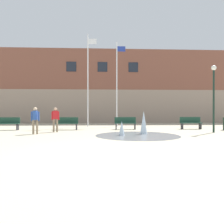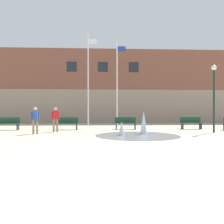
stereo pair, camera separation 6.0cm
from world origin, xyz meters
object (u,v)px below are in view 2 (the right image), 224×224
at_px(park_bench_left_of_flagpoles, 8,123).
at_px(flagpole_right, 117,81).
at_px(adult_watching, 35,118).
at_px(flagpole_left, 88,78).
at_px(park_bench_under_right_flagpole, 67,123).
at_px(teen_by_trashcan, 55,118).
at_px(lamp_post_right_lane, 214,89).
at_px(park_bench_near_trashcan, 126,123).
at_px(park_bench_far_right, 191,123).

bearing_deg(park_bench_left_of_flagpoles, flagpole_right, 20.70).
relative_size(adult_watching, flagpole_left, 0.20).
distance_m(park_bench_under_right_flagpole, teen_by_trashcan, 1.85).
distance_m(teen_by_trashcan, flagpole_right, 7.09).
bearing_deg(lamp_post_right_lane, park_bench_left_of_flagpoles, 169.73).
bearing_deg(park_bench_near_trashcan, adult_watching, -151.74).
height_order(flagpole_right, lamp_post_right_lane, flagpole_right).
relative_size(park_bench_under_right_flagpole, flagpole_left, 0.20).
relative_size(park_bench_far_right, adult_watching, 1.01).
distance_m(park_bench_near_trashcan, adult_watching, 6.47).
bearing_deg(adult_watching, teen_by_trashcan, 146.11).
xyz_separation_m(park_bench_near_trashcan, teen_by_trashcan, (-4.76, -1.85, 0.45)).
height_order(teen_by_trashcan, flagpole_left, flagpole_left).
height_order(park_bench_left_of_flagpoles, teen_by_trashcan, teen_by_trashcan).
xyz_separation_m(adult_watching, flagpole_left, (2.76, 5.92, 3.33)).
bearing_deg(flagpole_right, adult_watching, -131.72).
bearing_deg(park_bench_left_of_flagpoles, adult_watching, -45.98).
height_order(park_bench_near_trashcan, flagpole_right, flagpole_right).
bearing_deg(park_bench_under_right_flagpole, park_bench_left_of_flagpoles, -179.21).
xyz_separation_m(park_bench_under_right_flagpole, park_bench_far_right, (9.27, 0.20, 0.00)).
bearing_deg(adult_watching, park_bench_far_right, 109.90).
bearing_deg(adult_watching, park_bench_left_of_flagpoles, -132.46).
height_order(park_bench_under_right_flagpole, lamp_post_right_lane, lamp_post_right_lane).
bearing_deg(flagpole_left, park_bench_left_of_flagpoles, -151.21).
bearing_deg(park_bench_far_right, teen_by_trashcan, -168.82).
distance_m(park_bench_far_right, flagpole_right, 6.99).
xyz_separation_m(park_bench_near_trashcan, park_bench_far_right, (4.98, 0.08, 0.00)).
distance_m(flagpole_right, lamp_post_right_lane, 8.05).
xyz_separation_m(park_bench_far_right, lamp_post_right_lane, (0.33, -2.76, 2.27)).
xyz_separation_m(park_bench_left_of_flagpoles, flagpole_left, (5.54, 3.05, 3.79)).
bearing_deg(flagpole_left, adult_watching, -115.01).
bearing_deg(teen_by_trashcan, park_bench_left_of_flagpoles, -50.31).
distance_m(park_bench_near_trashcan, flagpole_left, 5.58).
bearing_deg(teen_by_trashcan, flagpole_right, -158.83).
height_order(park_bench_under_right_flagpole, park_bench_near_trashcan, same).
bearing_deg(flagpole_right, park_bench_near_trashcan, -81.92).
height_order(park_bench_near_trashcan, teen_by_trashcan, teen_by_trashcan).
distance_m(park_bench_near_trashcan, park_bench_far_right, 4.99).
xyz_separation_m(adult_watching, lamp_post_right_lane, (11.00, 0.38, 1.81)).
bearing_deg(park_bench_near_trashcan, flagpole_left, 135.58).
bearing_deg(park_bench_near_trashcan, park_bench_far_right, 0.92).
bearing_deg(lamp_post_right_lane, flagpole_right, 135.91).
bearing_deg(lamp_post_right_lane, teen_by_trashcan, 175.30).
relative_size(flagpole_right, lamp_post_right_lane, 1.74).
distance_m(park_bench_left_of_flagpoles, park_bench_under_right_flagpole, 4.18).
bearing_deg(park_bench_left_of_flagpoles, teen_by_trashcan, -24.22).
height_order(adult_watching, lamp_post_right_lane, lamp_post_right_lane).
height_order(park_bench_under_right_flagpole, adult_watching, adult_watching).
distance_m(park_bench_far_right, lamp_post_right_lane, 3.58).
bearing_deg(park_bench_far_right, park_bench_near_trashcan, -179.08).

